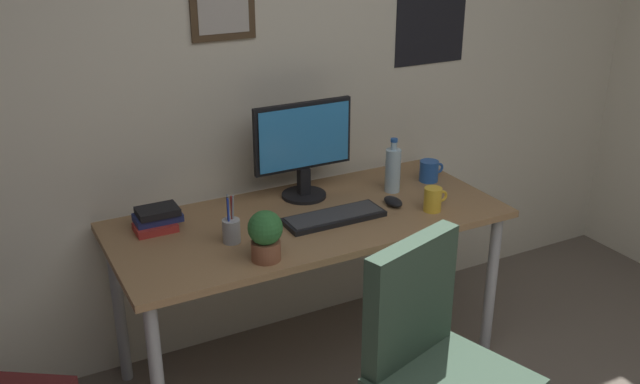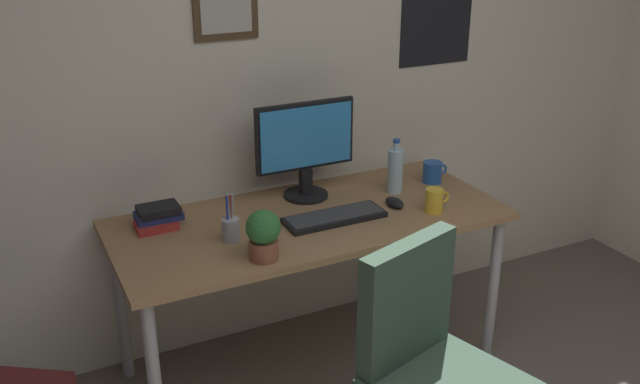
% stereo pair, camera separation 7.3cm
% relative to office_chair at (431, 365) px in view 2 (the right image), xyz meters
% --- Properties ---
extents(wall_back, '(4.40, 0.10, 2.60)m').
position_rel_office_chair_xyz_m(wall_back, '(0.00, 1.27, 0.77)').
color(wall_back, beige).
rests_on(wall_back, ground_plane).
extents(desk, '(1.66, 0.73, 0.76)m').
position_rel_office_chair_xyz_m(desk, '(-0.07, 0.82, 0.15)').
color(desk, '#936D47').
rests_on(desk, ground_plane).
extents(office_chair, '(0.58, 0.59, 0.95)m').
position_rel_office_chair_xyz_m(office_chair, '(0.00, 0.00, 0.00)').
color(office_chair, '#334738').
rests_on(office_chair, ground_plane).
extents(monitor, '(0.46, 0.20, 0.43)m').
position_rel_office_chair_xyz_m(monitor, '(0.01, 1.03, 0.47)').
color(monitor, black).
rests_on(monitor, desk).
extents(keyboard, '(0.43, 0.15, 0.03)m').
position_rel_office_chair_xyz_m(keyboard, '(0.01, 0.75, 0.24)').
color(keyboard, black).
rests_on(keyboard, desk).
extents(computer_mouse, '(0.06, 0.11, 0.04)m').
position_rel_office_chair_xyz_m(computer_mouse, '(0.31, 0.76, 0.25)').
color(computer_mouse, black).
rests_on(computer_mouse, desk).
extents(water_bottle, '(0.07, 0.07, 0.25)m').
position_rel_office_chair_xyz_m(water_bottle, '(0.40, 0.90, 0.34)').
color(water_bottle, silver).
rests_on(water_bottle, desk).
extents(coffee_mug_near, '(0.11, 0.08, 0.10)m').
position_rel_office_chair_xyz_m(coffee_mug_near, '(0.43, 0.63, 0.28)').
color(coffee_mug_near, yellow).
rests_on(coffee_mug_near, desk).
extents(coffee_mug_far, '(0.13, 0.09, 0.10)m').
position_rel_office_chair_xyz_m(coffee_mug_far, '(0.62, 0.92, 0.28)').
color(coffee_mug_far, '#2659B2').
rests_on(coffee_mug_far, desk).
extents(potted_plant, '(0.13, 0.13, 0.20)m').
position_rel_office_chair_xyz_m(potted_plant, '(-0.38, 0.56, 0.34)').
color(potted_plant, brown).
rests_on(potted_plant, desk).
extents(pen_cup, '(0.07, 0.07, 0.20)m').
position_rel_office_chair_xyz_m(pen_cup, '(-0.44, 0.75, 0.29)').
color(pen_cup, '#9EA0A5').
rests_on(pen_cup, desk).
extents(book_stack_left, '(0.19, 0.13, 0.09)m').
position_rel_office_chair_xyz_m(book_stack_left, '(-0.67, 1.00, 0.28)').
color(book_stack_left, '#B22D28').
rests_on(book_stack_left, desk).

